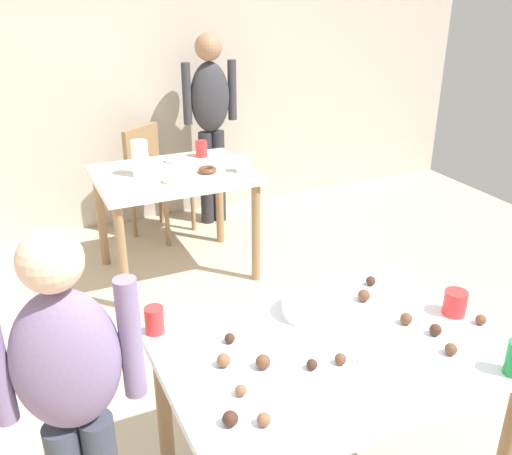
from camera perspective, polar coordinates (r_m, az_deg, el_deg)
wall_back at (r=4.79m, az=-12.78°, el=15.59°), size 6.40×0.10×2.60m
dining_table_near at (r=2.15m, az=7.79°, el=-13.85°), size 1.22×0.82×0.75m
dining_table_far at (r=3.90m, az=-8.20°, el=4.01°), size 1.03×0.80×0.75m
chair_far_table at (r=4.63m, az=-10.22°, el=5.26°), size 0.56×0.56×0.87m
person_girl_near at (r=1.89m, az=-17.90°, el=-15.63°), size 0.46×0.23×1.35m
person_adult_far at (r=4.67m, az=-4.58°, el=11.31°), size 0.45×0.21×1.55m
mixing_bowl at (r=2.24m, az=5.30°, el=-7.80°), size 0.21×0.21×0.07m
fork_near at (r=2.07m, az=12.11°, el=-12.38°), size 0.17×0.02×0.01m
cup_near_0 at (r=2.35m, az=19.30°, el=-7.13°), size 0.09×0.09×0.10m
cup_near_1 at (r=2.15m, az=-10.13°, el=-9.11°), size 0.07×0.07×0.10m
cake_ball_0 at (r=1.76m, az=-2.60°, el=-18.57°), size 0.05×0.05×0.05m
cake_ball_1 at (r=2.08m, az=-2.65°, el=-11.01°), size 0.04×0.04×0.04m
cake_ball_2 at (r=1.97m, az=-3.27°, el=-13.13°), size 0.05×0.05×0.05m
cake_ball_3 at (r=2.22m, az=17.53°, el=-9.74°), size 0.04×0.04×0.04m
cake_ball_4 at (r=2.48m, az=11.41°, el=-5.25°), size 0.04×0.04×0.04m
cake_ball_5 at (r=1.97m, az=5.62°, el=-13.49°), size 0.04×0.04×0.04m
cake_ball_6 at (r=2.00m, az=8.46°, el=-12.89°), size 0.04×0.04×0.04m
cake_ball_7 at (r=1.86m, az=-1.53°, el=-15.99°), size 0.04×0.04×0.04m
cake_ball_8 at (r=2.25m, az=14.80°, el=-8.82°), size 0.05×0.05×0.05m
cake_ball_9 at (r=2.36m, az=10.75°, el=-6.70°), size 0.05×0.05×0.05m
cake_ball_10 at (r=2.13m, az=18.93°, el=-11.44°), size 0.04×0.04×0.04m
cake_ball_11 at (r=1.76m, az=0.79°, el=-18.68°), size 0.04×0.04×0.04m
cake_ball_12 at (r=1.96m, az=0.71°, el=-13.29°), size 0.05×0.05×0.05m
cake_ball_13 at (r=2.34m, az=21.58°, el=-8.58°), size 0.04×0.04×0.04m
pitcher_far at (r=3.79m, az=-11.52°, el=6.79°), size 0.11×0.11×0.23m
cup_far_0 at (r=3.80m, az=-1.37°, el=6.43°), size 0.08×0.08×0.12m
cup_far_1 at (r=4.15m, az=-5.48°, el=7.85°), size 0.09×0.09×0.12m
donut_far_0 at (r=3.82m, az=-4.89°, el=5.76°), size 0.12×0.12×0.04m
donut_far_1 at (r=4.07m, az=-8.38°, el=6.75°), size 0.11×0.11×0.03m
donut_far_2 at (r=3.67m, az=-8.47°, el=4.80°), size 0.12×0.12×0.04m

